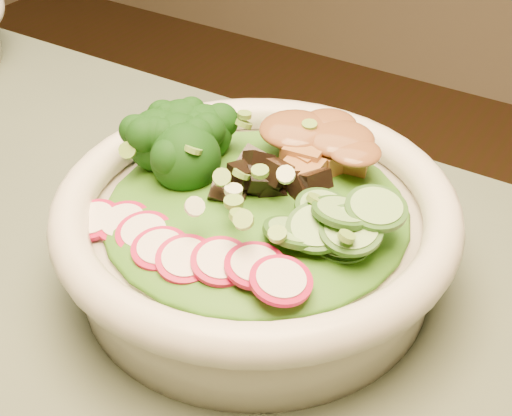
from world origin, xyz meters
The scene contains 9 objects.
salad_bowl centered at (0.21, 0.18, 0.79)m, with size 0.29×0.29×0.08m.
lettuce_bed centered at (0.21, 0.18, 0.81)m, with size 0.22×0.22×0.03m, color #2C5D13.
broccoli_florets centered at (0.14, 0.18, 0.83)m, with size 0.09×0.07×0.05m, color black, non-canonical shape.
radish_slices centered at (0.20, 0.11, 0.82)m, with size 0.12×0.04×0.02m, color #A70C35, non-canonical shape.
cucumber_slices centered at (0.27, 0.17, 0.83)m, with size 0.07×0.07×0.04m, color #8FCC71, non-canonical shape.
mushroom_heap centered at (0.21, 0.19, 0.83)m, with size 0.07×0.07×0.04m, color black, non-canonical shape.
tofu_cubes centered at (0.21, 0.25, 0.83)m, with size 0.10×0.06×0.04m, color brown, non-canonical shape.
peanut_sauce centered at (0.21, 0.25, 0.84)m, with size 0.07×0.06×0.02m, color brown.
scallion_garnish centered at (0.21, 0.18, 0.84)m, with size 0.21×0.21×0.03m, color #689A36, non-canonical shape.
Camera 1 is at (0.42, -0.16, 1.12)m, focal length 50.00 mm.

